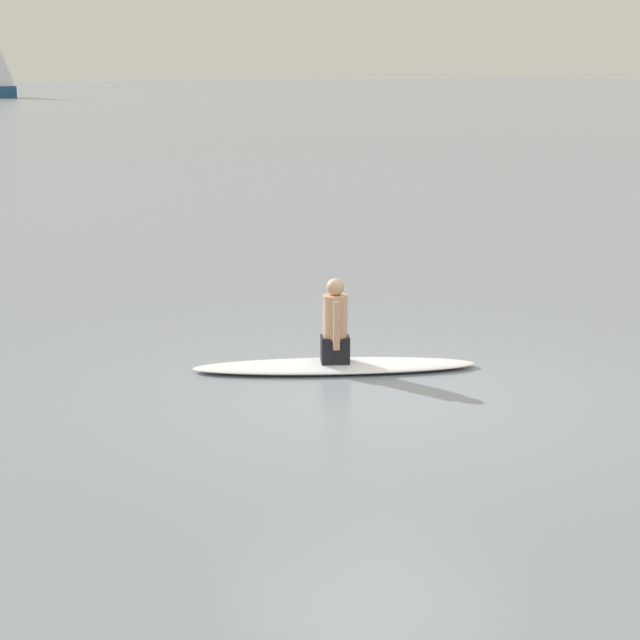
# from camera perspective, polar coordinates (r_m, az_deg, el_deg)

# --- Properties ---
(ground_plane) EXTENTS (400.00, 400.00, 0.00)m
(ground_plane) POSITION_cam_1_polar(r_m,az_deg,el_deg) (11.62, 2.71, -3.78)
(ground_plane) COLOR gray
(surfboard) EXTENTS (2.17, 3.07, 0.09)m
(surfboard) POSITION_cam_1_polar(r_m,az_deg,el_deg) (12.51, 0.76, -2.34)
(surfboard) COLOR white
(surfboard) RESTS_ON ground
(person_paddler) EXTENTS (0.39, 0.40, 0.95)m
(person_paddler) POSITION_cam_1_polar(r_m,az_deg,el_deg) (12.39, 0.77, -0.24)
(person_paddler) COLOR black
(person_paddler) RESTS_ON surfboard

